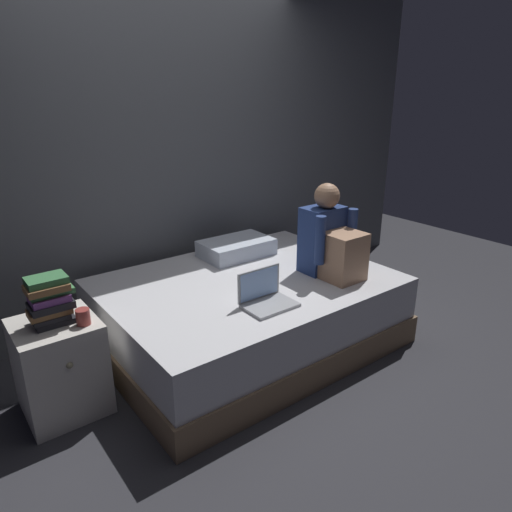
# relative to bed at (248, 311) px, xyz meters

# --- Properties ---
(ground_plane) EXTENTS (8.00, 8.00, 0.00)m
(ground_plane) POSITION_rel_bed_xyz_m (-0.20, -0.30, -0.25)
(ground_plane) COLOR #2D2D33
(wall_back) EXTENTS (5.60, 0.10, 2.70)m
(wall_back) POSITION_rel_bed_xyz_m (-0.20, 0.90, 1.10)
(wall_back) COLOR #4C4F54
(wall_back) RESTS_ON ground_plane
(bed) EXTENTS (2.00, 1.50, 0.51)m
(bed) POSITION_rel_bed_xyz_m (0.00, 0.00, 0.00)
(bed) COLOR #7A6047
(bed) RESTS_ON ground_plane
(nightstand) EXTENTS (0.44, 0.46, 0.57)m
(nightstand) POSITION_rel_bed_xyz_m (-1.30, 0.04, 0.03)
(nightstand) COLOR beige
(nightstand) RESTS_ON ground_plane
(person_sitting) EXTENTS (0.39, 0.44, 0.66)m
(person_sitting) POSITION_rel_bed_xyz_m (0.54, -0.28, 0.51)
(person_sitting) COLOR navy
(person_sitting) RESTS_ON bed
(laptop) EXTENTS (0.32, 0.23, 0.22)m
(laptop) POSITION_rel_bed_xyz_m (-0.15, -0.40, 0.31)
(laptop) COLOR #9EA0A5
(laptop) RESTS_ON bed
(pillow) EXTENTS (0.56, 0.36, 0.13)m
(pillow) POSITION_rel_bed_xyz_m (0.22, 0.45, 0.32)
(pillow) COLOR silver
(pillow) RESTS_ON bed
(book_stack) EXTENTS (0.24, 0.18, 0.28)m
(book_stack) POSITION_rel_bed_xyz_m (-1.30, 0.03, 0.45)
(book_stack) COLOR black
(book_stack) RESTS_ON nightstand
(mug) EXTENTS (0.08, 0.08, 0.09)m
(mug) POSITION_rel_bed_xyz_m (-1.17, -0.08, 0.36)
(mug) COLOR #933833
(mug) RESTS_ON nightstand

